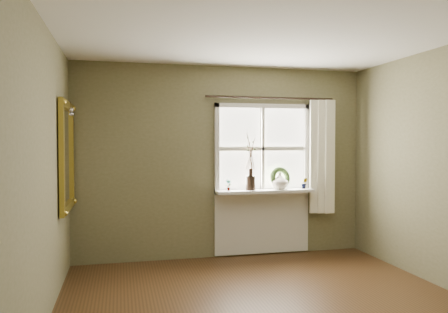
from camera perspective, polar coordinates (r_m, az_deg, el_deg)
name	(u,v)px	position (r m, az deg, el deg)	size (l,w,h in m)	color
ceiling	(285,22)	(3.93, 7.91, 17.06)	(4.50, 4.50, 0.00)	silver
wall_back	(223,162)	(6.00, -0.16, -0.70)	(4.00, 0.10, 2.60)	#686444
wall_left	(28,178)	(3.61, -24.20, -2.59)	(0.10, 4.50, 2.60)	#686444
window_frame	(263,149)	(6.07, 5.05, 1.03)	(1.36, 0.06, 1.24)	silver
window_sill	(265,191)	(6.01, 5.37, -4.53)	(1.36, 0.26, 0.04)	silver
window_apron	(262,222)	(6.18, 5.02, -8.48)	(1.36, 0.04, 0.88)	silver
dark_jug	(251,183)	(5.93, 3.49, -3.46)	(0.13, 0.13, 0.20)	black
cream_vase	(280,181)	(6.07, 7.29, -3.17)	(0.22, 0.22, 0.23)	beige
wreath	(280,180)	(6.11, 7.35, -3.11)	(0.31, 0.31, 0.08)	#2B411D
potted_plant_left	(228,185)	(5.85, 0.58, -3.74)	(0.08, 0.05, 0.15)	#2B411D
potted_plant_right	(304,183)	(6.21, 10.45, -3.46)	(0.08, 0.07, 0.15)	#2B411D
curtain	(321,157)	(6.30, 12.60, -0.02)	(0.36, 0.12, 1.59)	white
curtain_rod	(271,98)	(6.08, 6.15, 7.63)	(0.03, 0.03, 1.84)	black
gilt_mirror	(67,156)	(5.27, -19.84, 0.08)	(0.10, 1.04, 1.24)	white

